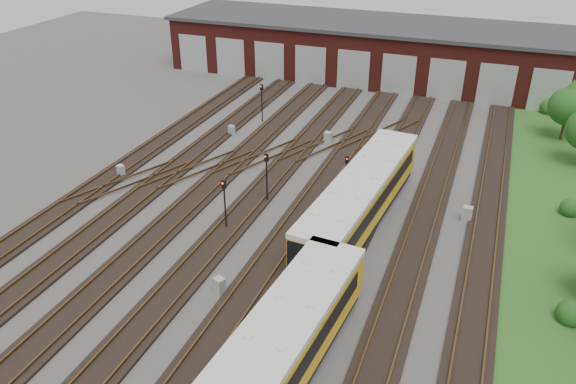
% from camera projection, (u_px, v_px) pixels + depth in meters
% --- Properties ---
extents(ground, '(120.00, 120.00, 0.00)m').
position_uv_depth(ground, '(237.00, 259.00, 34.36)').
color(ground, '#413F3C').
rests_on(ground, ground).
extents(track_network, '(30.40, 70.00, 0.33)m').
position_uv_depth(track_network, '(239.00, 252.00, 34.85)').
color(track_network, black).
rests_on(track_network, ground).
extents(maintenance_shed, '(51.00, 12.50, 6.35)m').
position_uv_depth(maintenance_shed, '(384.00, 50.00, 65.57)').
color(maintenance_shed, '#531814').
rests_on(maintenance_shed, ground).
extents(grass_verge, '(8.00, 55.00, 0.05)m').
position_uv_depth(grass_verge, '(567.00, 236.00, 36.58)').
color(grass_verge, '#244D19').
rests_on(grass_verge, ground).
extents(metro_train, '(4.37, 48.62, 3.39)m').
position_uv_depth(metro_train, '(266.00, 372.00, 23.63)').
color(metro_train, black).
rests_on(metro_train, ground).
extents(signal_mast_0, '(0.31, 0.29, 3.63)m').
position_uv_depth(signal_mast_0, '(225.00, 198.00, 36.27)').
color(signal_mast_0, black).
rests_on(signal_mast_0, ground).
extents(signal_mast_1, '(0.32, 0.30, 3.72)m').
position_uv_depth(signal_mast_1, '(262.00, 98.00, 53.21)').
color(signal_mast_1, black).
rests_on(signal_mast_1, ground).
extents(signal_mast_2, '(0.30, 0.29, 3.03)m').
position_uv_depth(signal_mast_2, '(346.00, 170.00, 40.73)').
color(signal_mast_2, black).
rests_on(signal_mast_2, ground).
extents(signal_mast_3, '(0.32, 0.31, 3.81)m').
position_uv_depth(signal_mast_3, '(267.00, 172.00, 39.39)').
color(signal_mast_3, black).
rests_on(signal_mast_3, ground).
extents(relay_cabinet_0, '(0.69, 0.64, 0.92)m').
position_uv_depth(relay_cabinet_0, '(121.00, 171.00, 43.96)').
color(relay_cabinet_0, '#999C9E').
rests_on(relay_cabinet_0, ground).
extents(relay_cabinet_1, '(0.64, 0.58, 0.88)m').
position_uv_depth(relay_cabinet_1, '(232.00, 130.00, 51.27)').
color(relay_cabinet_1, '#999C9E').
rests_on(relay_cabinet_1, ground).
extents(relay_cabinet_2, '(0.72, 0.67, 0.96)m').
position_uv_depth(relay_cabinet_2, '(219.00, 285.00, 31.31)').
color(relay_cabinet_2, '#999C9E').
rests_on(relay_cabinet_2, ground).
extents(relay_cabinet_3, '(0.68, 0.58, 1.04)m').
position_uv_depth(relay_cabinet_3, '(328.00, 138.00, 49.57)').
color(relay_cabinet_3, '#999C9E').
rests_on(relay_cabinet_3, ground).
extents(relay_cabinet_4, '(0.66, 0.55, 1.06)m').
position_uv_depth(relay_cabinet_4, '(467.00, 214.00, 38.05)').
color(relay_cabinet_4, '#999C9E').
rests_on(relay_cabinet_4, ground).
extents(tree_0, '(3.38, 3.38, 5.60)m').
position_uv_depth(tree_0, '(569.00, 102.00, 48.75)').
color(tree_0, '#322216').
rests_on(tree_0, ground).
extents(bush_0, '(1.48, 1.48, 1.48)m').
position_uv_depth(bush_0, '(572.00, 310.00, 29.10)').
color(bush_0, '#1F4C15').
rests_on(bush_0, ground).
extents(bush_1, '(1.41, 1.41, 1.41)m').
position_uv_depth(bush_1, '(571.00, 206.00, 38.67)').
color(bush_1, '#1F4C15').
rests_on(bush_1, ground).
extents(bush_2, '(1.80, 1.80, 1.80)m').
position_uv_depth(bush_2, '(550.00, 105.00, 55.87)').
color(bush_2, '#1F4C15').
rests_on(bush_2, ground).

